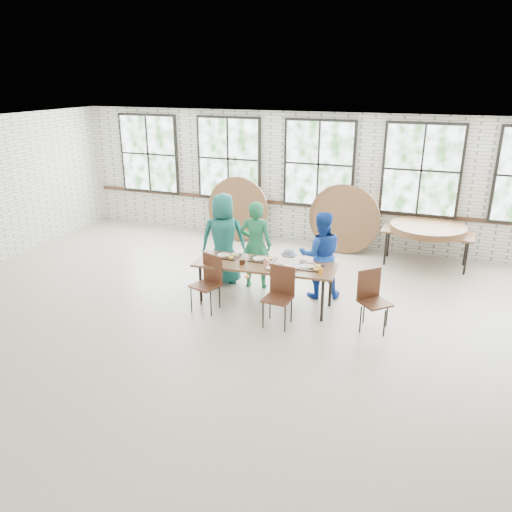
{
  "coord_description": "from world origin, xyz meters",
  "views": [
    {
      "loc": [
        2.59,
        -6.56,
        3.74
      ],
      "look_at": [
        0.0,
        0.4,
        1.05
      ],
      "focal_mm": 35.0,
      "sensor_mm": 36.0,
      "label": 1
    }
  ],
  "objects": [
    {
      "name": "tabletop_clutter",
      "position": [
        0.11,
        0.87,
        0.77
      ],
      "size": [
        2.01,
        0.65,
        0.11
      ],
      "color": "black",
      "rests_on": "dining_table"
    },
    {
      "name": "chair_spare",
      "position": [
        1.81,
        0.66,
        0.56
      ],
      "size": [
        0.58,
        0.58,
        0.95
      ],
      "rotation": [
        0.0,
        0.0,
        0.78
      ],
      "color": "#4C2919",
      "rests_on": "ground"
    },
    {
      "name": "dining_table",
      "position": [
        -0.02,
        0.89,
        0.69
      ],
      "size": [
        2.45,
        0.97,
        0.74
      ],
      "rotation": [
        0.0,
        0.0,
        0.07
      ],
      "color": "brown",
      "rests_on": "ground"
    },
    {
      "name": "chair_near_left",
      "position": [
        -0.83,
        0.38,
        0.56
      ],
      "size": [
        0.53,
        0.52,
        0.95
      ],
      "rotation": [
        0.0,
        0.0,
        -0.33
      ],
      "color": "#4C2919",
      "rests_on": "ground"
    },
    {
      "name": "round_tops_leaning",
      "position": [
        -0.59,
        4.14,
        0.73
      ],
      "size": [
        4.14,
        0.43,
        1.5
      ],
      "color": "brown",
      "rests_on": "ground"
    },
    {
      "name": "adult_teal",
      "position": [
        -1.07,
        1.54,
        0.86
      ],
      "size": [
        0.98,
        0.81,
        1.73
      ],
      "primitive_type": "imported",
      "rotation": [
        0.0,
        0.0,
        3.49
      ],
      "color": "#1C6D5D",
      "rests_on": "ground"
    },
    {
      "name": "room",
      "position": [
        0.0,
        4.44,
        1.83
      ],
      "size": [
        12.0,
        12.0,
        12.0
      ],
      "color": "beige",
      "rests_on": "ground"
    },
    {
      "name": "chair_near_right",
      "position": [
        0.44,
        0.31,
        0.56
      ],
      "size": [
        0.45,
        0.44,
        0.95
      ],
      "rotation": [
        0.0,
        0.0,
        -0.08
      ],
      "color": "#4C2919",
      "rests_on": "ground"
    },
    {
      "name": "storage_table",
      "position": [
        2.48,
        3.82,
        0.69
      ],
      "size": [
        1.85,
        0.87,
        0.74
      ],
      "rotation": [
        0.0,
        0.0,
        -0.07
      ],
      "color": "brown",
      "rests_on": "ground"
    },
    {
      "name": "toddler",
      "position": [
        0.21,
        1.54,
        0.41
      ],
      "size": [
        0.54,
        0.32,
        0.82
      ],
      "primitive_type": "imported",
      "rotation": [
        0.0,
        0.0,
        3.12
      ],
      "color": "#12233A",
      "rests_on": "ground"
    },
    {
      "name": "adult_blue",
      "position": [
        0.78,
        1.54,
        0.78
      ],
      "size": [
        0.91,
        0.81,
        1.56
      ],
      "primitive_type": "imported",
      "rotation": [
        0.0,
        0.0,
        3.48
      ],
      "color": "#1741A5",
      "rests_on": "ground"
    },
    {
      "name": "adult_green",
      "position": [
        -0.43,
        1.54,
        0.82
      ],
      "size": [
        0.66,
        0.49,
        1.64
      ],
      "primitive_type": "imported",
      "rotation": [
        0.0,
        0.0,
        3.31
      ],
      "color": "#1C6B42",
      "rests_on": "ground"
    },
    {
      "name": "round_tops_stacked",
      "position": [
        2.48,
        3.82,
        0.8
      ],
      "size": [
        1.5,
        1.5,
        0.13
      ],
      "color": "brown",
      "rests_on": "storage_table"
    }
  ]
}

